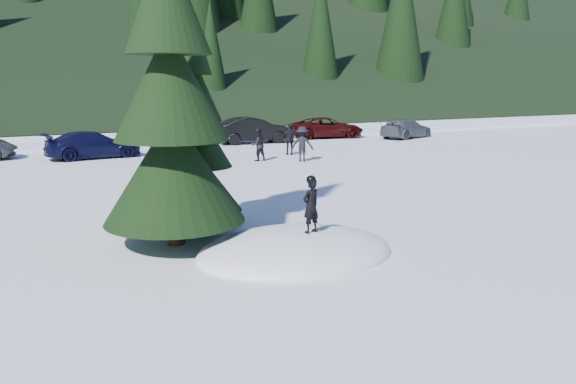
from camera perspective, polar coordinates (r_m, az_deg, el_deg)
name	(u,v)px	position (r m, az deg, el deg)	size (l,w,h in m)	color
ground	(296,253)	(12.43, 0.82, -6.19)	(200.00, 200.00, 0.00)	white
snow_mound	(296,253)	(12.43, 0.82, -6.19)	(4.48, 3.52, 0.96)	white
spruce_tall	(171,99)	(12.78, -11.85, 9.20)	(3.20, 3.20, 8.60)	#311F10
spruce_short	(198,145)	(14.48, -9.18, 4.70)	(2.20, 2.20, 5.37)	#311F10
child_skier	(311,206)	(12.11, 2.34, -1.41)	(0.43, 0.28, 1.19)	black
adult_0	(258,145)	(26.17, -3.08, 4.82)	(0.74, 0.57, 1.51)	black
adult_1	(290,139)	(28.26, 0.19, 5.37)	(0.91, 0.38, 1.56)	black
adult_2	(302,144)	(25.98, 1.46, 4.89)	(1.04, 0.60, 1.61)	black
car_3	(93,145)	(28.69, -19.18, 4.56)	(1.81, 4.46, 1.29)	black
car_4	(178,133)	(33.47, -11.16, 5.94)	(1.62, 4.02, 1.37)	gray
car_5	(253,130)	(33.55, -3.56, 6.29)	(1.62, 4.66, 1.53)	black
car_6	(327,128)	(36.68, 3.99, 6.54)	(2.18, 4.72, 1.31)	#330909
car_7	(406,129)	(37.21, 11.91, 6.33)	(1.71, 4.20, 1.22)	#515559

